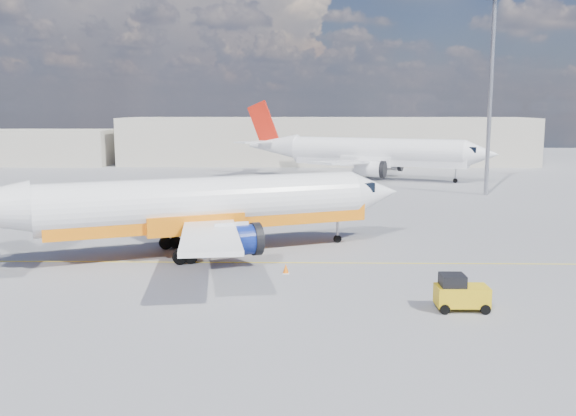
{
  "coord_description": "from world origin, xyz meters",
  "views": [
    {
      "loc": [
        0.67,
        -36.97,
        9.89
      ],
      "look_at": [
        -0.16,
        3.34,
        3.5
      ],
      "focal_mm": 40.0,
      "sensor_mm": 36.0,
      "label": 1
    }
  ],
  "objects_px": {
    "main_jet": "(190,206)",
    "gse_tug": "(460,293)",
    "traffic_cone": "(286,269)",
    "second_jet": "(368,153)"
  },
  "relations": [
    {
      "from": "main_jet",
      "to": "gse_tug",
      "type": "xyz_separation_m",
      "value": [
        15.2,
        -11.56,
        -2.48
      ]
    },
    {
      "from": "main_jet",
      "to": "traffic_cone",
      "type": "height_order",
      "value": "main_jet"
    },
    {
      "from": "second_jet",
      "to": "main_jet",
      "type": "bearing_deg",
      "value": -87.68
    },
    {
      "from": "gse_tug",
      "to": "main_jet",
      "type": "bearing_deg",
      "value": 141.86
    },
    {
      "from": "second_jet",
      "to": "traffic_cone",
      "type": "bearing_deg",
      "value": -79.15
    },
    {
      "from": "main_jet",
      "to": "gse_tug",
      "type": "bearing_deg",
      "value": -59.77
    },
    {
      "from": "main_jet",
      "to": "gse_tug",
      "type": "height_order",
      "value": "main_jet"
    },
    {
      "from": "second_jet",
      "to": "traffic_cone",
      "type": "height_order",
      "value": "second_jet"
    },
    {
      "from": "gse_tug",
      "to": "traffic_cone",
      "type": "height_order",
      "value": "gse_tug"
    },
    {
      "from": "main_jet",
      "to": "second_jet",
      "type": "relative_size",
      "value": 0.92
    }
  ]
}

